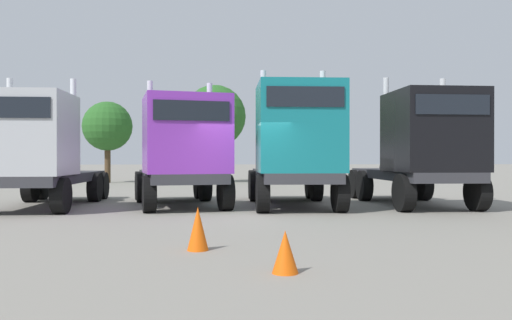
{
  "coord_description": "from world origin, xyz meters",
  "views": [
    {
      "loc": [
        -0.61,
        -13.88,
        1.56
      ],
      "look_at": [
        0.53,
        3.41,
        1.47
      ],
      "focal_mm": 36.29,
      "sensor_mm": 36.0,
      "label": 1
    }
  ],
  "objects_px": {
    "semi_truck_purple": "(183,151)",
    "semi_truck_black": "(424,147)",
    "semi_truck_teal": "(296,145)",
    "traffic_cone_near": "(285,252)",
    "traffic_cone_mid": "(198,229)",
    "semi_truck_silver": "(35,151)"
  },
  "relations": [
    {
      "from": "semi_truck_silver",
      "to": "semi_truck_purple",
      "type": "bearing_deg",
      "value": 93.42
    },
    {
      "from": "semi_truck_teal",
      "to": "traffic_cone_near",
      "type": "relative_size",
      "value": 10.87
    },
    {
      "from": "semi_truck_teal",
      "to": "traffic_cone_near",
      "type": "xyz_separation_m",
      "value": [
        -1.4,
        -8.7,
        -1.65
      ]
    },
    {
      "from": "semi_truck_purple",
      "to": "semi_truck_black",
      "type": "xyz_separation_m",
      "value": [
        7.46,
        -0.32,
        0.1
      ]
    },
    {
      "from": "semi_truck_teal",
      "to": "semi_truck_black",
      "type": "height_order",
      "value": "semi_truck_teal"
    },
    {
      "from": "semi_truck_purple",
      "to": "traffic_cone_mid",
      "type": "relative_size",
      "value": 8.43
    },
    {
      "from": "semi_truck_silver",
      "to": "semi_truck_black",
      "type": "bearing_deg",
      "value": 89.39
    },
    {
      "from": "semi_truck_purple",
      "to": "semi_truck_teal",
      "type": "bearing_deg",
      "value": 71.4
    },
    {
      "from": "semi_truck_purple",
      "to": "semi_truck_black",
      "type": "relative_size",
      "value": 0.98
    },
    {
      "from": "semi_truck_silver",
      "to": "traffic_cone_mid",
      "type": "height_order",
      "value": "semi_truck_silver"
    },
    {
      "from": "semi_truck_silver",
      "to": "semi_truck_black",
      "type": "relative_size",
      "value": 1.01
    },
    {
      "from": "semi_truck_silver",
      "to": "traffic_cone_near",
      "type": "bearing_deg",
      "value": 35.41
    },
    {
      "from": "semi_truck_purple",
      "to": "semi_truck_black",
      "type": "bearing_deg",
      "value": 75.59
    },
    {
      "from": "semi_truck_purple",
      "to": "traffic_cone_mid",
      "type": "bearing_deg",
      "value": -5.81
    },
    {
      "from": "semi_truck_purple",
      "to": "semi_truck_black",
      "type": "height_order",
      "value": "semi_truck_black"
    },
    {
      "from": "semi_truck_purple",
      "to": "semi_truck_teal",
      "type": "distance_m",
      "value": 3.47
    },
    {
      "from": "semi_truck_teal",
      "to": "traffic_cone_mid",
      "type": "height_order",
      "value": "semi_truck_teal"
    },
    {
      "from": "semi_truck_silver",
      "to": "semi_truck_purple",
      "type": "distance_m",
      "value": 4.35
    },
    {
      "from": "semi_truck_silver",
      "to": "semi_truck_purple",
      "type": "xyz_separation_m",
      "value": [
        4.34,
        0.3,
        0.01
      ]
    },
    {
      "from": "semi_truck_teal",
      "to": "traffic_cone_mid",
      "type": "relative_size",
      "value": 8.61
    },
    {
      "from": "semi_truck_teal",
      "to": "traffic_cone_mid",
      "type": "xyz_separation_m",
      "value": [
        -2.65,
        -6.9,
        -1.57
      ]
    },
    {
      "from": "semi_truck_purple",
      "to": "semi_truck_silver",
      "type": "bearing_deg",
      "value": -98.04
    }
  ]
}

